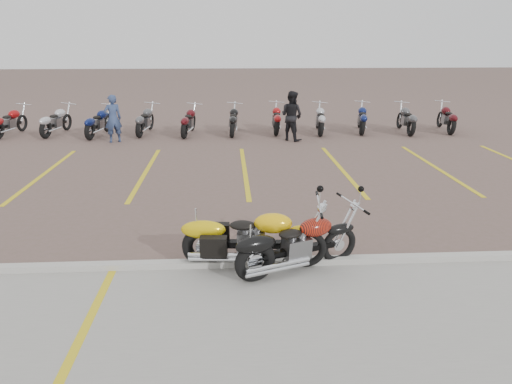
% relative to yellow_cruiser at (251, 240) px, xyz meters
% --- Properties ---
extents(ground, '(100.00, 100.00, 0.00)m').
position_rel_yellow_cruiser_xyz_m(ground, '(0.13, 2.02, -0.47)').
color(ground, brown).
rests_on(ground, ground).
extents(concrete_apron, '(60.00, 5.00, 0.01)m').
position_rel_yellow_cruiser_xyz_m(concrete_apron, '(0.13, -2.48, -0.46)').
color(concrete_apron, '#9E9B93').
rests_on(concrete_apron, ground).
extents(curb, '(60.00, 0.18, 0.12)m').
position_rel_yellow_cruiser_xyz_m(curb, '(0.13, 0.02, -0.41)').
color(curb, '#ADAAA3').
rests_on(curb, ground).
extents(parking_stripes, '(38.00, 5.50, 0.01)m').
position_rel_yellow_cruiser_xyz_m(parking_stripes, '(0.13, 6.02, -0.46)').
color(parking_stripes, gold).
rests_on(parking_stripes, ground).
extents(apron_stripe, '(0.12, 5.00, 0.00)m').
position_rel_yellow_cruiser_xyz_m(apron_stripe, '(-2.17, -2.48, -0.46)').
color(apron_stripe, gold).
rests_on(apron_stripe, concrete_apron).
extents(yellow_cruiser, '(2.29, 0.41, 0.94)m').
position_rel_yellow_cruiser_xyz_m(yellow_cruiser, '(0.00, 0.00, 0.00)').
color(yellow_cruiser, black).
rests_on(yellow_cruiser, ground).
extents(flame_cruiser, '(2.03, 0.90, 0.87)m').
position_rel_yellow_cruiser_xyz_m(flame_cruiser, '(0.67, -0.23, -0.03)').
color(flame_cruiser, black).
rests_on(flame_cruiser, ground).
extents(person_a, '(0.71, 0.62, 1.64)m').
position_rel_yellow_cruiser_xyz_m(person_a, '(-4.27, 10.16, 0.35)').
color(person_a, navy).
rests_on(person_a, ground).
extents(person_b, '(1.07, 1.05, 1.73)m').
position_rel_yellow_cruiser_xyz_m(person_b, '(1.94, 10.12, 0.40)').
color(person_b, black).
rests_on(person_b, ground).
extents(bg_bike_row, '(19.05, 2.07, 1.10)m').
position_rel_yellow_cruiser_xyz_m(bg_bike_row, '(-0.97, 11.62, 0.08)').
color(bg_bike_row, black).
rests_on(bg_bike_row, ground).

